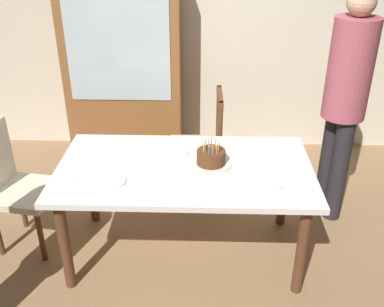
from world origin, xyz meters
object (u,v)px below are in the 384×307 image
at_px(plate_near_celebrant, 108,181).
at_px(china_cabinet, 124,64).
at_px(plate_far_side, 174,151).
at_px(birthday_cake, 211,158).
at_px(plate_near_guest, 265,184).
at_px(chair_spindle_back, 199,148).
at_px(dining_table, 185,177).
at_px(person_guest, 345,96).
at_px(chair_upholstered, 12,182).

xyz_separation_m(plate_near_celebrant, china_cabinet, (-0.19, 1.77, 0.22)).
xyz_separation_m(plate_near_celebrant, plate_far_side, (0.39, 0.43, 0.00)).
height_order(birthday_cake, plate_near_guest, birthday_cake).
bearing_deg(chair_spindle_back, china_cabinet, 134.01).
bearing_deg(plate_near_guest, dining_table, 157.55).
relative_size(plate_far_side, plate_near_guest, 1.00).
bearing_deg(plate_near_guest, birthday_cake, 144.01).
bearing_deg(birthday_cake, plate_near_celebrant, -159.33).
bearing_deg(plate_near_celebrant, birthday_cake, 20.67).
relative_size(birthday_cake, china_cabinet, 0.15).
xyz_separation_m(birthday_cake, chair_spindle_back, (-0.10, 0.76, -0.32)).
distance_m(dining_table, person_guest, 1.34).
bearing_deg(dining_table, chair_upholstered, 176.29).
height_order(plate_near_celebrant, china_cabinet, china_cabinet).
bearing_deg(chair_upholstered, dining_table, -3.71).
relative_size(dining_table, plate_far_side, 7.79).
relative_size(chair_upholstered, china_cabinet, 0.50).
height_order(person_guest, china_cabinet, china_cabinet).
bearing_deg(plate_near_guest, plate_far_side, 144.68).
relative_size(plate_near_celebrant, person_guest, 0.12).
bearing_deg(birthday_cake, chair_upholstered, 178.05).
relative_size(plate_far_side, china_cabinet, 0.12).
height_order(plate_far_side, china_cabinet, china_cabinet).
xyz_separation_m(birthday_cake, chair_upholstered, (-1.42, 0.05, -0.24)).
xyz_separation_m(plate_far_side, person_guest, (1.25, 0.32, 0.31)).
distance_m(plate_far_side, person_guest, 1.33).
xyz_separation_m(plate_far_side, plate_near_guest, (0.60, -0.43, 0.00)).
distance_m(birthday_cake, chair_upholstered, 1.44).
bearing_deg(person_guest, plate_near_guest, -131.03).
distance_m(dining_table, chair_spindle_back, 0.82).
distance_m(plate_near_guest, chair_spindle_back, 1.13).
height_order(dining_table, person_guest, person_guest).
bearing_deg(plate_near_guest, person_guest, 48.97).
bearing_deg(plate_near_celebrant, china_cabinet, 95.97).
height_order(plate_near_celebrant, chair_upholstered, chair_upholstered).
bearing_deg(plate_far_side, dining_table, -68.04).
distance_m(birthday_cake, plate_near_celebrant, 0.69).
height_order(plate_far_side, chair_upholstered, chair_upholstered).
xyz_separation_m(plate_near_guest, chair_upholstered, (-1.76, 0.29, -0.20)).
bearing_deg(chair_spindle_back, plate_near_guest, -66.73).
relative_size(dining_table, birthday_cake, 6.12).
bearing_deg(chair_upholstered, china_cabinet, 68.26).
height_order(dining_table, plate_near_guest, plate_near_guest).
bearing_deg(plate_near_celebrant, dining_table, 24.27).
height_order(chair_upholstered, person_guest, person_guest).
xyz_separation_m(plate_near_celebrant, person_guest, (1.64, 0.75, 0.31)).
distance_m(chair_upholstered, person_guest, 2.51).
relative_size(person_guest, china_cabinet, 0.95).
height_order(chair_spindle_back, person_guest, person_guest).
bearing_deg(chair_upholstered, plate_far_side, 6.49).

